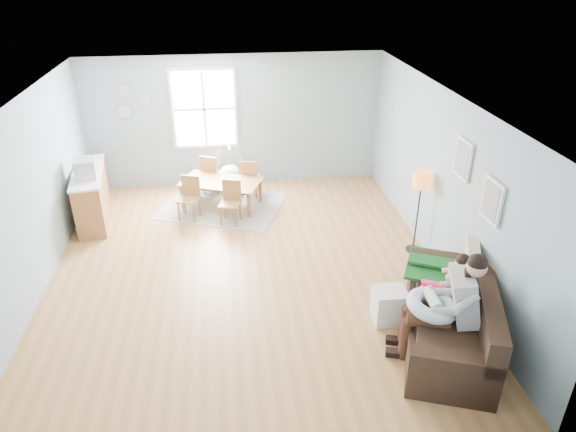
{
  "coord_description": "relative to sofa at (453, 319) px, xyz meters",
  "views": [
    {
      "loc": [
        -0.22,
        -6.77,
        4.46
      ],
      "look_at": [
        0.63,
        -0.15,
        1.0
      ],
      "focal_mm": 32.0,
      "sensor_mm": 36.0,
      "label": 1
    }
  ],
  "objects": [
    {
      "name": "room",
      "position": [
        -2.51,
        1.93,
        2.09
      ],
      "size": [
        8.4,
        9.4,
        3.9
      ],
      "color": "#AD743D"
    },
    {
      "name": "window",
      "position": [
        -3.11,
        5.39,
        1.32
      ],
      "size": [
        1.32,
        0.08,
        1.62
      ],
      "color": "white",
      "rests_on": "room"
    },
    {
      "name": "pictures",
      "position": [
        0.45,
        0.88,
        1.52
      ],
      "size": [
        0.05,
        1.34,
        0.74
      ],
      "color": "white",
      "rests_on": "room"
    },
    {
      "name": "wall_plates",
      "position": [
        -4.52,
        5.4,
        1.5
      ],
      "size": [
        0.67,
        0.02,
        0.66
      ],
      "color": "#8C9BA9",
      "rests_on": "room"
    },
    {
      "name": "sofa",
      "position": [
        0.0,
        0.0,
        0.0
      ],
      "size": [
        1.7,
        2.49,
        0.93
      ],
      "color": "black",
      "rests_on": "room"
    },
    {
      "name": "green_throw",
      "position": [
        0.18,
        0.75,
        0.26
      ],
      "size": [
        1.32,
        1.23,
        0.04
      ],
      "primitive_type": "cube",
      "rotation": [
        0.0,
        0.0,
        -0.46
      ],
      "color": "#155F1C",
      "rests_on": "sofa"
    },
    {
      "name": "beige_pillow",
      "position": [
        0.37,
        0.48,
        0.5
      ],
      "size": [
        0.34,
        0.55,
        0.53
      ],
      "primitive_type": "cube",
      "rotation": [
        0.0,
        0.0,
        -0.39
      ],
      "color": "#BDAE90",
      "rests_on": "sofa"
    },
    {
      "name": "father",
      "position": [
        -0.25,
        -0.26,
        0.46
      ],
      "size": [
        1.1,
        0.69,
        1.48
      ],
      "color": "gray",
      "rests_on": "sofa"
    },
    {
      "name": "nursing_pillow",
      "position": [
        -0.41,
        -0.2,
        0.4
      ],
      "size": [
        0.77,
        0.76,
        0.25
      ],
      "primitive_type": "torus",
      "rotation": [
        0.0,
        0.14,
        -0.25
      ],
      "color": "silver",
      "rests_on": "father"
    },
    {
      "name": "infant",
      "position": [
        -0.4,
        -0.16,
        0.47
      ],
      "size": [
        0.16,
        0.39,
        0.15
      ],
      "color": "silver",
      "rests_on": "nursing_pillow"
    },
    {
      "name": "toddler",
      "position": [
        -0.01,
        0.23,
        0.46
      ],
      "size": [
        0.62,
        0.49,
        0.92
      ],
      "color": "white",
      "rests_on": "sofa"
    },
    {
      "name": "floor_lamp",
      "position": [
        0.29,
        2.2,
        0.83
      ],
      "size": [
        0.28,
        0.28,
        1.4
      ],
      "color": "black",
      "rests_on": "room"
    },
    {
      "name": "storage_cube",
      "position": [
        -0.68,
        0.49,
        -0.09
      ],
      "size": [
        0.43,
        0.39,
        0.47
      ],
      "color": "white",
      "rests_on": "room"
    },
    {
      "name": "rug",
      "position": [
        -2.87,
        4.28,
        -0.32
      ],
      "size": [
        2.69,
        2.38,
        0.01
      ],
      "primitive_type": "cube",
      "rotation": [
        0.0,
        0.0,
        -0.36
      ],
      "color": "gray",
      "rests_on": "room"
    },
    {
      "name": "dining_table",
      "position": [
        -2.87,
        4.28,
        -0.06
      ],
      "size": [
        1.71,
        1.34,
        0.53
      ],
      "primitive_type": "imported",
      "rotation": [
        0.0,
        0.0,
        -0.39
      ],
      "color": "brown",
      "rests_on": "rug"
    },
    {
      "name": "chair_sw",
      "position": [
        -3.45,
        3.9,
        0.12
      ],
      "size": [
        0.46,
        0.46,
        0.81
      ],
      "color": "#945B33",
      "rests_on": "rug"
    },
    {
      "name": "chair_se",
      "position": [
        -2.69,
        3.61,
        0.11
      ],
      "size": [
        0.45,
        0.45,
        0.8
      ],
      "color": "#945B33",
      "rests_on": "rug"
    },
    {
      "name": "chair_nw",
      "position": [
        -3.05,
        4.94,
        0.13
      ],
      "size": [
        0.48,
        0.48,
        0.83
      ],
      "color": "#945B33",
      "rests_on": "rug"
    },
    {
      "name": "chair_ne",
      "position": [
        -2.29,
        4.65,
        0.11
      ],
      "size": [
        0.44,
        0.44,
        0.8
      ],
      "color": "#945B33",
      "rests_on": "rug"
    },
    {
      "name": "counter",
      "position": [
        -5.21,
        4.04,
        0.16
      ],
      "size": [
        0.73,
        1.77,
        0.96
      ],
      "color": "brown",
      "rests_on": "room"
    },
    {
      "name": "monitor",
      "position": [
        -5.16,
        3.71,
        0.8
      ],
      "size": [
        0.4,
        0.38,
        0.33
      ],
      "color": "#AEAFB3",
      "rests_on": "counter"
    },
    {
      "name": "baby_swing",
      "position": [
        -2.67,
        5.03,
        0.11
      ],
      "size": [
        1.04,
        1.06,
        0.99
      ],
      "color": "#AEAFB3",
      "rests_on": "room"
    }
  ]
}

